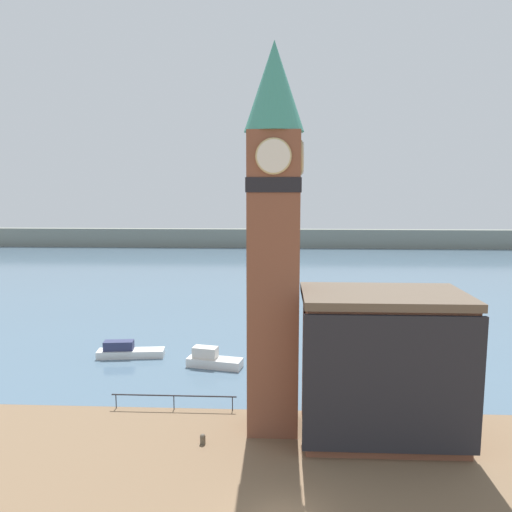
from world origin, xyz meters
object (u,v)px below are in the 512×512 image
(mooring_bollard_near, at_px, (203,438))
(clock_tower, at_px, (274,231))
(boat_near, at_px, (212,360))
(boat_far, at_px, (128,351))
(pier_building, at_px, (382,365))

(mooring_bollard_near, bearing_deg, clock_tower, 29.43)
(boat_near, relative_size, boat_far, 0.81)
(clock_tower, height_order, boat_far, clock_tower)
(boat_near, bearing_deg, pier_building, -32.15)
(pier_building, relative_size, boat_far, 1.62)
(pier_building, xyz_separation_m, boat_near, (-12.54, 12.03, -4.11))
(pier_building, height_order, boat_near, pier_building)
(clock_tower, relative_size, mooring_bollard_near, 38.04)
(clock_tower, bearing_deg, boat_far, 136.31)
(boat_far, bearing_deg, pier_building, -40.63)
(pier_building, distance_m, boat_near, 17.85)
(mooring_bollard_near, bearing_deg, boat_near, 95.26)
(boat_far, height_order, mooring_bollard_near, boat_far)
(clock_tower, xyz_separation_m, pier_building, (6.93, -0.89, -8.44))
(clock_tower, relative_size, pier_building, 2.41)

